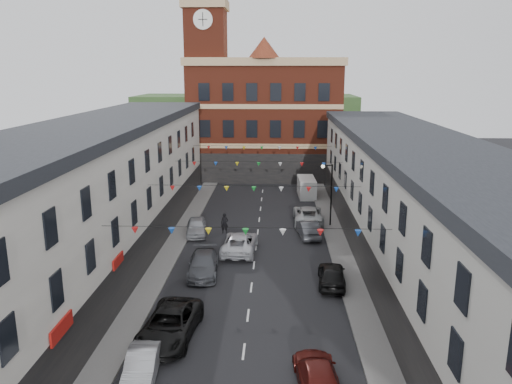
# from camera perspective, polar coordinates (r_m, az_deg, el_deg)

# --- Properties ---
(ground) EXTENTS (160.00, 160.00, 0.00)m
(ground) POSITION_cam_1_polar(r_m,az_deg,el_deg) (34.60, -0.54, -10.85)
(ground) COLOR black
(ground) RESTS_ON ground
(pavement_left) EXTENTS (1.80, 64.00, 0.15)m
(pavement_left) POSITION_cam_1_polar(r_m,az_deg,el_deg) (37.34, -11.16, -9.10)
(pavement_left) COLOR #605E5B
(pavement_left) RESTS_ON ground
(pavement_right) EXTENTS (1.80, 64.00, 0.15)m
(pavement_right) POSITION_cam_1_polar(r_m,az_deg,el_deg) (36.74, 10.58, -9.45)
(pavement_right) COLOR #605E5B
(pavement_right) RESTS_ON ground
(terrace_left) EXTENTS (8.40, 56.00, 10.70)m
(terrace_left) POSITION_cam_1_polar(r_m,az_deg,el_deg) (36.22, -19.44, -1.53)
(terrace_left) COLOR beige
(terrace_left) RESTS_ON ground
(terrace_right) EXTENTS (8.40, 56.00, 9.70)m
(terrace_right) POSITION_cam_1_polar(r_m,az_deg,el_deg) (35.30, 19.01, -2.72)
(terrace_right) COLOR #B3B1A7
(terrace_right) RESTS_ON ground
(civic_building) EXTENTS (20.60, 13.30, 18.50)m
(civic_building) POSITION_cam_1_polar(r_m,az_deg,el_deg) (69.68, 1.01, 8.54)
(civic_building) COLOR maroon
(civic_building) RESTS_ON ground
(clock_tower) EXTENTS (5.60, 5.60, 30.00)m
(clock_tower) POSITION_cam_1_polar(r_m,az_deg,el_deg) (67.06, -5.65, 14.09)
(clock_tower) COLOR maroon
(clock_tower) RESTS_ON ground
(distant_hill) EXTENTS (40.00, 14.00, 10.00)m
(distant_hill) POSITION_cam_1_polar(r_m,az_deg,el_deg) (94.07, -1.12, 7.95)
(distant_hill) COLOR #2D4A22
(distant_hill) RESTS_ON ground
(street_lamp) EXTENTS (1.10, 0.36, 6.00)m
(street_lamp) POSITION_cam_1_polar(r_m,az_deg,el_deg) (46.89, 8.33, 0.64)
(street_lamp) COLOR black
(street_lamp) RESTS_ON ground
(car_left_b) EXTENTS (1.77, 4.20, 1.35)m
(car_left_b) POSITION_cam_1_polar(r_m,az_deg,el_deg) (25.80, -12.91, -18.74)
(car_left_b) COLOR #A4A6AB
(car_left_b) RESTS_ON ground
(car_left_c) EXTENTS (3.17, 6.06, 1.63)m
(car_left_c) POSITION_cam_1_polar(r_m,az_deg,el_deg) (28.73, -9.82, -14.67)
(car_left_c) COLOR black
(car_left_c) RESTS_ON ground
(car_left_d) EXTENTS (2.47, 5.31, 1.50)m
(car_left_d) POSITION_cam_1_polar(r_m,az_deg,el_deg) (36.68, -6.05, -8.19)
(car_left_d) COLOR #46484E
(car_left_d) RESTS_ON ground
(car_left_e) EXTENTS (2.30, 4.55, 1.49)m
(car_left_e) POSITION_cam_1_polar(r_m,az_deg,el_deg) (45.25, -6.83, -3.94)
(car_left_e) COLOR #A0A2A9
(car_left_e) RESTS_ON ground
(car_right_c) EXTENTS (2.31, 4.87, 1.37)m
(car_right_c) POSITION_cam_1_polar(r_m,az_deg,el_deg) (24.74, 7.01, -19.99)
(car_right_c) COLOR #511310
(car_right_c) RESTS_ON ground
(car_right_d) EXTENTS (2.11, 4.63, 1.54)m
(car_right_d) POSITION_cam_1_polar(r_m,az_deg,el_deg) (35.06, 8.64, -9.30)
(car_right_d) COLOR black
(car_right_d) RESTS_ON ground
(car_right_e) EXTENTS (2.15, 4.65, 1.48)m
(car_right_e) POSITION_cam_1_polar(r_m,az_deg,el_deg) (44.61, 5.94, -4.19)
(car_right_e) COLOR #47484E
(car_right_e) RESTS_ON ground
(car_right_f) EXTENTS (2.72, 5.89, 1.64)m
(car_right_f) POSITION_cam_1_polar(r_m,az_deg,el_deg) (48.68, 5.95, -2.56)
(car_right_f) COLOR silver
(car_right_f) RESTS_ON ground
(moving_car) EXTENTS (2.91, 5.80, 1.57)m
(moving_car) POSITION_cam_1_polar(r_m,az_deg,el_deg) (40.71, -1.87, -5.81)
(moving_car) COLOR silver
(moving_car) RESTS_ON ground
(white_van) EXTENTS (2.05, 4.96, 2.17)m
(white_van) POSITION_cam_1_polar(r_m,az_deg,el_deg) (58.78, 5.79, 0.54)
(white_van) COLOR silver
(white_van) RESTS_ON ground
(pedestrian) EXTENTS (0.72, 0.51, 1.86)m
(pedestrian) POSITION_cam_1_polar(r_m,az_deg,el_deg) (45.33, -3.61, -3.60)
(pedestrian) COLOR black
(pedestrian) RESTS_ON ground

